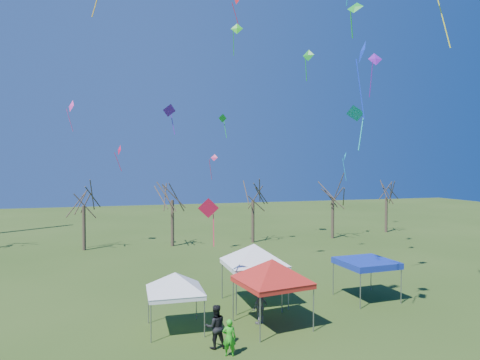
% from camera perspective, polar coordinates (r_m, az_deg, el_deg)
% --- Properties ---
extents(ground, '(140.00, 140.00, 0.00)m').
position_cam_1_polar(ground, '(21.73, 6.51, -20.02)').
color(ground, '#2E4817').
rests_on(ground, ground).
extents(tree_1, '(3.42, 3.42, 7.54)m').
position_cam_1_polar(tree_1, '(43.37, -20.14, -1.23)').
color(tree_1, '#3D2D21').
rests_on(tree_1, ground).
extents(tree_2, '(3.71, 3.71, 8.18)m').
position_cam_1_polar(tree_2, '(43.33, -9.02, -0.48)').
color(tree_2, '#3D2D21').
rests_on(tree_2, ground).
extents(tree_3, '(3.59, 3.59, 7.91)m').
position_cam_1_polar(tree_3, '(44.85, 1.74, -0.64)').
color(tree_3, '#3D2D21').
rests_on(tree_3, ground).
extents(tree_4, '(3.58, 3.58, 7.89)m').
position_cam_1_polar(tree_4, '(48.52, 12.29, -0.51)').
color(tree_4, '#3D2D21').
rests_on(tree_4, ground).
extents(tree_5, '(3.39, 3.39, 7.46)m').
position_cam_1_polar(tree_5, '(54.71, 18.96, -0.64)').
color(tree_5, '#3D2D21').
rests_on(tree_5, ground).
extents(tent_white_west, '(3.76, 3.76, 3.32)m').
position_cam_1_polar(tent_white_west, '(21.76, -8.65, -12.58)').
color(tent_white_west, gray).
rests_on(tent_white_west, ground).
extents(tent_white_mid, '(4.64, 4.64, 4.09)m').
position_cam_1_polar(tent_white_mid, '(25.31, 1.88, -9.03)').
color(tent_white_mid, gray).
rests_on(tent_white_mid, ground).
extents(tent_red, '(4.42, 4.42, 3.95)m').
position_cam_1_polar(tent_red, '(21.95, 4.31, -11.06)').
color(tent_red, gray).
rests_on(tent_red, ground).
extents(tent_blue, '(3.21, 3.21, 2.39)m').
position_cam_1_polar(tent_blue, '(27.49, 16.48, -10.58)').
color(tent_blue, gray).
rests_on(tent_blue, ground).
extents(person_grey, '(1.07, 0.85, 1.69)m').
position_cam_1_polar(person_grey, '(22.88, 2.70, -16.60)').
color(person_grey, slate).
rests_on(person_grey, ground).
extents(person_green, '(0.67, 0.53, 1.59)m').
position_cam_1_polar(person_green, '(19.41, -1.45, -20.25)').
color(person_green, green).
rests_on(person_green, ground).
extents(person_dark, '(0.95, 0.74, 1.94)m').
position_cam_1_polar(person_dark, '(20.11, -3.29, -18.91)').
color(person_dark, black).
rests_on(person_dark, ground).
extents(kite_19, '(0.91, 0.62, 2.40)m').
position_cam_1_polar(kite_19, '(42.64, -2.33, 8.16)').
color(kite_19, green).
rests_on(kite_19, ground).
extents(kite_18, '(0.71, 0.70, 2.10)m').
position_cam_1_polar(kite_18, '(30.18, 9.08, 16.01)').
color(kite_18, '#179724').
rests_on(kite_18, ground).
extents(kite_5, '(0.73, 1.14, 3.51)m').
position_cam_1_polar(kite_5, '(20.79, 15.87, 15.93)').
color(kite_5, '#1538E5').
rests_on(kite_5, ground).
extents(kite_12, '(0.73, 1.10, 3.30)m').
position_cam_1_polar(kite_12, '(49.13, 13.79, 3.06)').
color(kite_12, '#0DA0C8').
rests_on(kite_12, ground).
extents(kite_25, '(0.88, 0.91, 1.67)m').
position_cam_1_polar(kite_25, '(21.66, 15.07, 21.26)').
color(kite_25, '#189D23').
rests_on(kite_25, ground).
extents(kite_1, '(1.11, 0.58, 2.45)m').
position_cam_1_polar(kite_1, '(21.53, -4.22, -3.80)').
color(kite_1, red).
rests_on(kite_1, ground).
extents(kite_13, '(0.71, 1.01, 2.50)m').
position_cam_1_polar(kite_13, '(41.61, -15.84, 3.82)').
color(kite_13, red).
rests_on(kite_13, ground).
extents(kite_27, '(1.02, 1.09, 2.24)m').
position_cam_1_polar(kite_27, '(21.75, 15.16, 8.51)').
color(kite_27, '#0B9CA9').
rests_on(kite_27, ground).
extents(kite_11, '(1.36, 1.03, 2.63)m').
position_cam_1_polar(kite_11, '(37.26, -9.43, 9.13)').
color(kite_11, '#5719B4').
rests_on(kite_11, ground).
extents(kite_22, '(0.96, 0.89, 2.60)m').
position_cam_1_polar(kite_22, '(42.81, -3.51, 2.85)').
color(kite_22, '#CF2E65').
rests_on(kite_22, ground).
extents(kite_17, '(0.99, 0.64, 2.85)m').
position_cam_1_polar(kite_17, '(29.64, 17.56, 15.02)').
color(kite_17, purple).
rests_on(kite_17, ground).
extents(kite_24, '(0.93, 0.63, 2.30)m').
position_cam_1_polar(kite_24, '(32.38, -0.44, 19.47)').
color(kite_24, green).
rests_on(kite_24, ground).
extents(kite_2, '(0.89, 1.23, 2.97)m').
position_cam_1_polar(kite_2, '(43.54, -21.63, 9.13)').
color(kite_2, '#F737A4').
rests_on(kite_2, ground).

